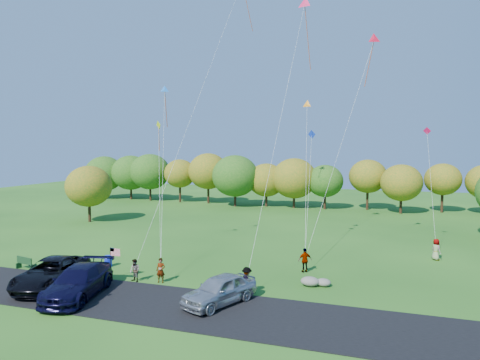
# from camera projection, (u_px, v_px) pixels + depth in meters

# --- Properties ---
(ground) EXTENTS (140.00, 140.00, 0.00)m
(ground) POSITION_uv_depth(u_px,v_px,m) (191.00, 284.00, 28.83)
(ground) COLOR #1F5117
(ground) RESTS_ON ground
(asphalt_lane) EXTENTS (44.00, 6.00, 0.06)m
(asphalt_lane) POSITION_uv_depth(u_px,v_px,m) (162.00, 304.00, 25.04)
(asphalt_lane) COLOR black
(asphalt_lane) RESTS_ON ground
(treeline) EXTENTS (76.00, 28.15, 8.02)m
(treeline) POSITION_uv_depth(u_px,v_px,m) (313.00, 178.00, 62.49)
(treeline) COLOR #3B2215
(treeline) RESTS_ON ground
(minivan_dark) EXTENTS (4.54, 7.05, 1.81)m
(minivan_dark) POSITION_uv_depth(u_px,v_px,m) (51.00, 273.00, 28.09)
(minivan_dark) COLOR black
(minivan_dark) RESTS_ON asphalt_lane
(minivan_navy) EXTENTS (3.86, 6.65, 1.81)m
(minivan_navy) POSITION_uv_depth(u_px,v_px,m) (78.00, 282.00, 26.16)
(minivan_navy) COLOR black
(minivan_navy) RESTS_ON asphalt_lane
(minivan_silver) EXTENTS (3.86, 5.34, 1.69)m
(minivan_silver) POSITION_uv_depth(u_px,v_px,m) (220.00, 290.00, 24.95)
(minivan_silver) COLOR #A8ABB3
(minivan_silver) RESTS_ON asphalt_lane
(flyer_a) EXTENTS (0.66, 0.49, 1.68)m
(flyer_a) POSITION_uv_depth(u_px,v_px,m) (161.00, 270.00, 29.04)
(flyer_a) COLOR #4C4C59
(flyer_a) RESTS_ON ground
(flyer_b) EXTENTS (0.92, 0.83, 1.56)m
(flyer_b) POSITION_uv_depth(u_px,v_px,m) (135.00, 271.00, 29.20)
(flyer_b) COLOR #4C4C59
(flyer_b) RESTS_ON ground
(flyer_c) EXTENTS (1.25, 1.25, 1.74)m
(flyer_c) POSITION_uv_depth(u_px,v_px,m) (247.00, 281.00, 26.68)
(flyer_c) COLOR #4C4C59
(flyer_c) RESTS_ON ground
(flyer_d) EXTENTS (1.13, 0.92, 1.79)m
(flyer_d) POSITION_uv_depth(u_px,v_px,m) (305.00, 260.00, 31.43)
(flyer_d) COLOR #4C4C59
(flyer_d) RESTS_ON ground
(flyer_e) EXTENTS (0.97, 1.01, 1.75)m
(flyer_e) POSITION_uv_depth(u_px,v_px,m) (436.00, 249.00, 34.83)
(flyer_e) COLOR #4C4C59
(flyer_e) RESTS_ON ground
(park_bench) EXTENTS (1.73, 0.61, 0.96)m
(park_bench) POSITION_uv_depth(u_px,v_px,m) (25.00, 263.00, 32.19)
(park_bench) COLOR #153B1A
(park_bench) RESTS_ON ground
(trash_barrel) EXTENTS (0.56, 0.56, 0.85)m
(trash_barrel) POSITION_uv_depth(u_px,v_px,m) (108.00, 261.00, 32.97)
(trash_barrel) COLOR #0E1ED7
(trash_barrel) RESTS_ON ground
(flag_assembly) EXTENTS (0.82, 0.53, 2.22)m
(flag_assembly) POSITION_uv_depth(u_px,v_px,m) (113.00, 256.00, 29.79)
(flag_assembly) COLOR black
(flag_assembly) RESTS_ON ground
(boulder_near) EXTENTS (1.25, 0.98, 0.62)m
(boulder_near) POSITION_uv_depth(u_px,v_px,m) (310.00, 281.00, 28.35)
(boulder_near) COLOR gray
(boulder_near) RESTS_ON ground
(boulder_far) EXTENTS (0.99, 0.82, 0.51)m
(boulder_far) POSITION_uv_depth(u_px,v_px,m) (323.00, 282.00, 28.31)
(boulder_far) COLOR slate
(boulder_far) RESTS_ON ground
(kites_aloft) EXTENTS (22.81, 9.76, 16.46)m
(kites_aloft) POSITION_uv_depth(u_px,v_px,m) (289.00, 40.00, 38.19)
(kites_aloft) COLOR #EA1A54
(kites_aloft) RESTS_ON ground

